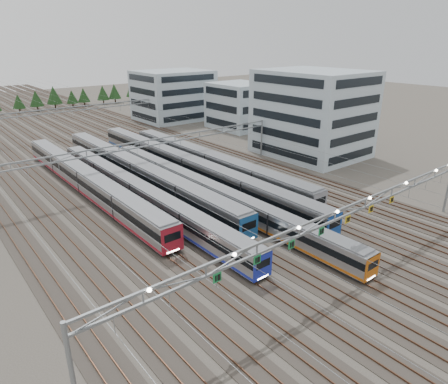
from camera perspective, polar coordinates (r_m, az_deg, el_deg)
ground at (r=46.82m, az=14.69°, el=-11.49°), size 400.00×400.00×0.00m
track_bed at (r=128.78m, az=-23.69°, el=9.00°), size 54.00×260.00×5.42m
train_a at (r=70.98m, az=-19.02°, el=1.50°), size 3.07×54.42×4.00m
train_b at (r=64.26m, az=-12.21°, el=-0.04°), size 2.70×56.67×3.52m
train_c at (r=73.03m, az=-12.07°, el=2.80°), size 3.14×58.79×4.10m
train_d at (r=63.37m, az=-2.21°, el=0.04°), size 2.56×58.16×3.32m
train_e at (r=75.13m, az=-5.03°, el=3.64°), size 3.02×66.01×3.94m
train_f at (r=76.80m, az=-1.82°, el=4.17°), size 3.14×52.27×4.09m
gantry_near at (r=43.40m, az=15.63°, el=-3.65°), size 56.36×0.61×8.08m
gantry_mid at (r=72.82m, az=-10.72°, el=6.20°), size 56.36×0.36×8.00m
gantry_far at (r=113.73m, az=-21.89°, el=10.38°), size 56.36×0.36×8.00m
depot_bldg_south at (r=91.55m, az=12.51°, el=10.89°), size 18.00×22.00×18.38m
depot_bldg_mid at (r=117.92m, az=2.28°, el=12.20°), size 14.00×16.00×12.83m
depot_bldg_north at (r=132.12m, az=-7.24°, el=13.55°), size 22.00×18.00×15.24m
treeline at (r=160.92m, az=-27.65°, el=11.49°), size 93.80×5.60×7.02m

